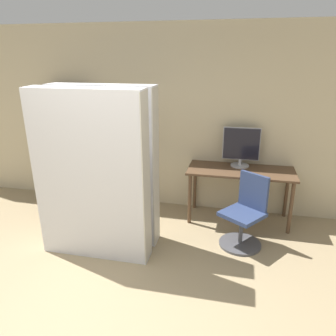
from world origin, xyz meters
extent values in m
cube|color=#C6B793|center=(0.00, 2.90, 1.35)|extent=(8.00, 0.06, 2.70)
cube|color=brown|center=(1.21, 2.56, 0.74)|extent=(1.45, 0.62, 0.03)
cylinder|color=brown|center=(0.55, 2.30, 0.36)|extent=(0.05, 0.05, 0.73)
cylinder|color=brown|center=(1.88, 2.30, 0.36)|extent=(0.05, 0.05, 0.73)
cylinder|color=brown|center=(0.55, 2.81, 0.36)|extent=(0.05, 0.05, 0.73)
cylinder|color=brown|center=(1.88, 2.81, 0.36)|extent=(0.05, 0.05, 0.73)
cylinder|color=#B7B7BC|center=(1.19, 2.72, 0.77)|extent=(0.26, 0.26, 0.02)
cylinder|color=#B7B7BC|center=(1.19, 2.72, 0.82)|extent=(0.04, 0.04, 0.09)
cube|color=#B7B7BC|center=(1.19, 2.72, 1.09)|extent=(0.51, 0.02, 0.46)
cube|color=black|center=(1.19, 2.72, 1.09)|extent=(0.49, 0.03, 0.44)
cylinder|color=#4C4C51|center=(1.26, 1.86, 0.01)|extent=(0.52, 0.52, 0.03)
cylinder|color=#4C4C51|center=(1.26, 1.86, 0.22)|extent=(0.05, 0.05, 0.37)
cube|color=navy|center=(1.26, 1.86, 0.43)|extent=(0.61, 0.61, 0.05)
cube|color=navy|center=(1.38, 2.03, 0.68)|extent=(0.35, 0.26, 0.45)
cube|color=#2D2319|center=(-1.73, 2.73, 0.90)|extent=(0.02, 0.27, 1.80)
cube|color=#2D2319|center=(-1.10, 2.73, 0.90)|extent=(0.02, 0.27, 1.80)
cube|color=#2D2319|center=(-1.42, 2.86, 0.90)|extent=(0.64, 0.02, 1.80)
cube|color=#2D2319|center=(-1.42, 2.73, 0.01)|extent=(0.61, 0.23, 0.02)
cube|color=#2D2319|center=(-1.42, 2.73, 0.37)|extent=(0.61, 0.23, 0.02)
cube|color=#2D2319|center=(-1.42, 2.73, 0.72)|extent=(0.61, 0.23, 0.02)
cube|color=#2D2319|center=(-1.42, 2.73, 1.08)|extent=(0.61, 0.23, 0.02)
cube|color=#2D2319|center=(-1.42, 2.73, 1.44)|extent=(0.61, 0.23, 0.02)
cube|color=#2D2319|center=(-1.42, 2.73, 1.79)|extent=(0.61, 0.23, 0.02)
cube|color=#287A38|center=(-1.69, 2.74, 0.17)|extent=(0.03, 0.13, 0.30)
cube|color=orange|center=(-1.66, 2.70, 0.13)|extent=(0.02, 0.14, 0.23)
cube|color=teal|center=(-1.63, 2.72, 0.13)|extent=(0.03, 0.17, 0.22)
cube|color=gold|center=(-1.59, 2.73, 0.12)|extent=(0.03, 0.17, 0.21)
cube|color=orange|center=(-1.56, 2.74, 0.16)|extent=(0.02, 0.18, 0.28)
cube|color=teal|center=(-1.70, 2.72, 0.50)|extent=(0.02, 0.19, 0.25)
cube|color=teal|center=(-1.67, 2.73, 0.48)|extent=(0.02, 0.17, 0.21)
cube|color=brown|center=(-1.64, 2.72, 0.52)|extent=(0.03, 0.15, 0.28)
cube|color=teal|center=(-1.61, 2.74, 0.52)|extent=(0.04, 0.17, 0.28)
cube|color=brown|center=(-1.57, 2.72, 0.50)|extent=(0.03, 0.15, 0.25)
cube|color=brown|center=(-1.53, 2.74, 0.52)|extent=(0.03, 0.19, 0.30)
cube|color=silver|center=(-1.50, 2.72, 0.52)|extent=(0.02, 0.17, 0.30)
cube|color=teal|center=(-1.47, 2.73, 0.50)|extent=(0.03, 0.16, 0.25)
cube|color=#1E4C9E|center=(-1.43, 2.73, 0.50)|extent=(0.03, 0.19, 0.24)
cube|color=silver|center=(-1.69, 2.75, 0.84)|extent=(0.03, 0.17, 0.21)
cube|color=#287A38|center=(-1.66, 2.75, 0.84)|extent=(0.03, 0.16, 0.21)
cube|color=gold|center=(-1.63, 2.73, 0.84)|extent=(0.02, 0.16, 0.22)
cube|color=silver|center=(-1.60, 2.76, 0.87)|extent=(0.02, 0.15, 0.29)
cube|color=#287A38|center=(-1.57, 2.70, 0.84)|extent=(0.02, 0.16, 0.22)
cube|color=red|center=(-1.54, 2.77, 0.84)|extent=(0.03, 0.14, 0.22)
cube|color=#232328|center=(-1.50, 2.72, 0.88)|extent=(0.02, 0.18, 0.31)
cube|color=#232328|center=(-1.48, 2.72, 0.84)|extent=(0.02, 0.19, 0.22)
cube|color=orange|center=(-1.45, 2.74, 0.87)|extent=(0.02, 0.14, 0.28)
cube|color=teal|center=(-1.70, 2.75, 1.21)|extent=(0.03, 0.18, 0.25)
cube|color=orange|center=(-1.65, 2.72, 1.20)|extent=(0.04, 0.15, 0.22)
cube|color=#287A38|center=(-1.61, 2.70, 1.23)|extent=(0.04, 0.17, 0.28)
cube|color=teal|center=(-1.57, 2.72, 1.22)|extent=(0.03, 0.19, 0.26)
cube|color=#7A2D84|center=(-1.52, 2.71, 1.22)|extent=(0.03, 0.18, 0.27)
cube|color=#232328|center=(-1.48, 2.74, 1.24)|extent=(0.03, 0.16, 0.30)
cube|color=brown|center=(-1.44, 2.69, 1.20)|extent=(0.03, 0.14, 0.22)
cube|color=#287A38|center=(-1.69, 2.70, 1.55)|extent=(0.04, 0.15, 0.21)
cube|color=#232328|center=(-1.65, 2.75, 1.56)|extent=(0.03, 0.18, 0.24)
cube|color=orange|center=(-1.62, 2.74, 1.57)|extent=(0.03, 0.18, 0.24)
cube|color=#287A38|center=(-1.58, 2.75, 1.55)|extent=(0.02, 0.19, 0.21)
cube|color=teal|center=(-1.56, 2.71, 1.56)|extent=(0.02, 0.18, 0.23)
cube|color=silver|center=(-0.41, 1.30, 0.97)|extent=(1.28, 0.30, 1.95)
cube|color=beige|center=(0.23, 1.30, 0.97)|extent=(0.01, 0.31, 1.91)
cube|color=silver|center=(-0.41, 1.71, 0.97)|extent=(1.28, 0.27, 1.95)
cube|color=beige|center=(0.23, 1.71, 0.97)|extent=(0.01, 0.28, 1.91)
camera|label=1|loc=(1.17, -1.82, 2.24)|focal=35.00mm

